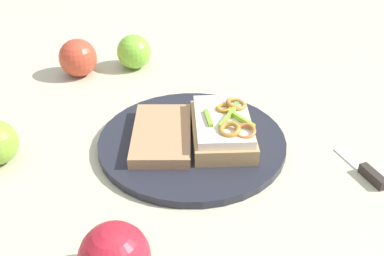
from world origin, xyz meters
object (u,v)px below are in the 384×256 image
(bread_slice_side, at_px, (162,134))
(knife, at_px, (367,172))
(plate, at_px, (192,142))
(apple_0, at_px, (134,52))
(sandwich, at_px, (223,127))
(apple_1, at_px, (78,58))

(bread_slice_side, xyz_separation_m, knife, (-0.31, -0.08, -0.02))
(bread_slice_side, height_order, knife, bread_slice_side)
(plate, xyz_separation_m, apple_0, (0.25, -0.20, 0.03))
(plate, height_order, knife, knife)
(sandwich, bearing_deg, knife, 66.66)
(plate, xyz_separation_m, knife, (-0.27, -0.05, -0.00))
(knife, bearing_deg, apple_0, 24.49)
(sandwich, xyz_separation_m, bread_slice_side, (0.08, 0.05, -0.01))
(apple_0, bearing_deg, sandwich, 149.07)
(plate, relative_size, apple_0, 4.15)
(apple_0, height_order, apple_1, apple_1)
(apple_0, bearing_deg, knife, 164.27)
(sandwich, xyz_separation_m, knife, (-0.22, -0.03, -0.03))
(sandwich, height_order, apple_1, apple_1)
(apple_1, xyz_separation_m, knife, (-0.60, 0.06, -0.03))
(bread_slice_side, bearing_deg, apple_0, -165.78)
(apple_1, relative_size, knife, 0.86)
(sandwich, xyz_separation_m, apple_0, (0.29, -0.17, 0.00))
(plate, bearing_deg, bread_slice_side, 30.74)
(apple_0, xyz_separation_m, knife, (-0.51, 0.14, -0.03))
(plate, bearing_deg, knife, -168.57)
(apple_0, bearing_deg, bread_slice_side, 132.57)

